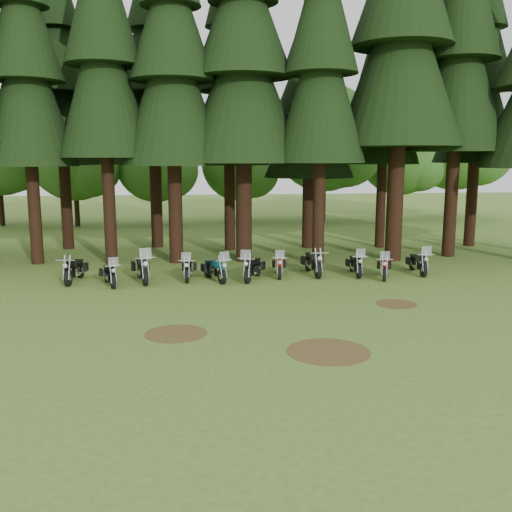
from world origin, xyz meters
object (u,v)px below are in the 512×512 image
object	(u,v)px
motorcycle_3	(188,269)
motorcycle_6	(279,266)
motorcycle_5	(253,268)
motorcycle_4	(215,270)
motorcycle_0	(74,270)
motorcycle_7	(313,263)
motorcycle_9	(384,268)
motorcycle_8	(356,265)
motorcycle_2	(142,269)
motorcycle_1	(110,275)
motorcycle_10	(418,263)

from	to	relation	value
motorcycle_3	motorcycle_6	size ratio (longest dim) A/B	1.01
motorcycle_5	motorcycle_4	bearing A→B (deg)	-156.63
motorcycle_0	motorcycle_4	world-z (taller)	motorcycle_4
motorcycle_5	motorcycle_7	xyz separation A→B (m)	(2.69, 0.72, 0.02)
motorcycle_9	motorcycle_0	bearing A→B (deg)	-164.57
motorcycle_0	motorcycle_8	xyz separation A→B (m)	(11.73, -0.03, -0.03)
motorcycle_2	motorcycle_7	world-z (taller)	motorcycle_2
motorcycle_1	motorcycle_10	size ratio (longest dim) A/B	0.92
motorcycle_6	motorcycle_2	bearing A→B (deg)	-168.42
motorcycle_9	motorcycle_3	bearing A→B (deg)	-165.97
motorcycle_6	motorcycle_0	bearing A→B (deg)	-171.17
motorcycle_5	motorcycle_8	xyz separation A→B (m)	(4.48, 0.38, -0.04)
motorcycle_0	motorcycle_8	distance (m)	11.73
motorcycle_2	motorcycle_6	size ratio (longest dim) A/B	1.21
motorcycle_0	motorcycle_4	bearing A→B (deg)	2.05
motorcycle_3	motorcycle_9	size ratio (longest dim) A/B	1.02
motorcycle_0	motorcycle_3	world-z (taller)	motorcycle_3
motorcycle_5	motorcycle_2	bearing A→B (deg)	-160.72
motorcycle_0	motorcycle_7	xyz separation A→B (m)	(9.94, 0.32, 0.02)
motorcycle_5	motorcycle_9	size ratio (longest dim) A/B	1.09
motorcycle_3	motorcycle_7	distance (m)	5.36
motorcycle_5	motorcycle_6	distance (m)	1.34
motorcycle_3	motorcycle_0	bearing A→B (deg)	-176.39
motorcycle_0	motorcycle_1	size ratio (longest dim) A/B	1.14
motorcycle_1	motorcycle_6	bearing A→B (deg)	-9.68
motorcycle_3	motorcycle_7	bearing A→B (deg)	8.14
motorcycle_10	motorcycle_7	bearing A→B (deg)	179.90
motorcycle_4	motorcycle_7	bearing A→B (deg)	-9.70
motorcycle_2	motorcycle_8	xyz separation A→B (m)	(9.00, 0.19, -0.08)
motorcycle_2	motorcycle_9	world-z (taller)	motorcycle_2
motorcycle_6	motorcycle_4	bearing A→B (deg)	-159.62
motorcycle_3	motorcycle_2	bearing A→B (deg)	-170.55
motorcycle_4	motorcycle_5	xyz separation A→B (m)	(1.57, 0.05, 0.02)
motorcycle_0	motorcycle_8	bearing A→B (deg)	6.49
motorcycle_5	motorcycle_6	bearing A→B (deg)	47.30
motorcycle_5	motorcycle_6	world-z (taller)	motorcycle_5
motorcycle_1	motorcycle_10	bearing A→B (deg)	-14.19
motorcycle_4	motorcycle_6	xyz separation A→B (m)	(2.77, 0.62, -0.03)
motorcycle_5	motorcycle_9	distance (m)	5.53
motorcycle_1	motorcycle_4	xyz separation A→B (m)	(4.18, 0.34, 0.03)
motorcycle_1	motorcycle_5	world-z (taller)	motorcycle_5
motorcycle_6	motorcycle_8	world-z (taller)	motorcycle_8
motorcycle_3	motorcycle_4	bearing A→B (deg)	-16.29
motorcycle_1	motorcycle_5	xyz separation A→B (m)	(5.74, 0.39, 0.05)
motorcycle_4	motorcycle_7	xyz separation A→B (m)	(4.26, 0.77, 0.04)
motorcycle_6	motorcycle_7	xyz separation A→B (m)	(1.49, 0.15, 0.06)
motorcycle_6	motorcycle_5	bearing A→B (deg)	-146.68
motorcycle_3	motorcycle_8	size ratio (longest dim) A/B	0.99
motorcycle_5	motorcycle_0	bearing A→B (deg)	-161.56
motorcycle_4	motorcycle_2	bearing A→B (deg)	155.50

